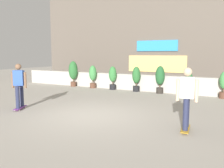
{
  "coord_description": "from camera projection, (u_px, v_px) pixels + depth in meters",
  "views": [
    {
      "loc": [
        4.34,
        -6.45,
        2.04
      ],
      "look_at": [
        0.0,
        1.5,
        0.9
      ],
      "focal_mm": 38.06,
      "sensor_mm": 36.0,
      "label": 1
    }
  ],
  "objects": [
    {
      "name": "building_backdrop",
      "position": [
        171.0,
        36.0,
        16.23
      ],
      "size": [
        20.0,
        2.08,
        6.5
      ],
      "color": "#60564C",
      "rests_on": "ground"
    },
    {
      "name": "potted_plant_4",
      "position": [
        160.0,
        78.0,
        12.36
      ],
      "size": [
        0.48,
        0.48,
        1.44
      ],
      "color": "#2D2823",
      "rests_on": "ground"
    },
    {
      "name": "skater_by_wall_right",
      "position": [
        19.0,
        84.0,
        8.73
      ],
      "size": [
        0.53,
        0.81,
        1.7
      ],
      "color": "#72338C",
      "rests_on": "ground"
    },
    {
      "name": "skater_mid_plaza",
      "position": [
        187.0,
        96.0,
        6.22
      ],
      "size": [
        0.56,
        0.82,
        1.7
      ],
      "color": "#BF8C26",
      "rests_on": "ground"
    },
    {
      "name": "ground_plane",
      "position": [
        91.0,
        116.0,
        7.93
      ],
      "size": [
        48.0,
        48.0,
        0.0
      ],
      "primitive_type": "plane",
      "color": "#A8A093"
    },
    {
      "name": "potted_plant_1",
      "position": [
        93.0,
        75.0,
        14.35
      ],
      "size": [
        0.45,
        0.45,
        1.37
      ],
      "color": "brown",
      "rests_on": "ground"
    },
    {
      "name": "potted_plant_3",
      "position": [
        136.0,
        77.0,
        13.0
      ],
      "size": [
        0.45,
        0.45,
        1.37
      ],
      "color": "black",
      "rests_on": "ground"
    },
    {
      "name": "planter_wall",
      "position": [
        151.0,
        83.0,
        13.1
      ],
      "size": [
        18.0,
        0.4,
        0.9
      ],
      "primitive_type": "cube",
      "color": "#B2ADA3",
      "rests_on": "ground"
    },
    {
      "name": "potted_plant_6",
      "position": [
        224.0,
        84.0,
        10.93
      ],
      "size": [
        0.39,
        0.39,
        1.25
      ],
      "color": "brown",
      "rests_on": "ground"
    },
    {
      "name": "potted_plant_2",
      "position": [
        113.0,
        76.0,
        13.7
      ],
      "size": [
        0.44,
        0.44,
        1.35
      ],
      "color": "black",
      "rests_on": "ground"
    },
    {
      "name": "potted_plant_0",
      "position": [
        73.0,
        72.0,
        15.04
      ],
      "size": [
        0.57,
        0.57,
        1.61
      ],
      "color": "brown",
      "rests_on": "ground"
    },
    {
      "name": "potted_plant_5",
      "position": [
        189.0,
        83.0,
        11.69
      ],
      "size": [
        0.36,
        0.36,
        1.18
      ],
      "color": "brown",
      "rests_on": "ground"
    }
  ]
}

